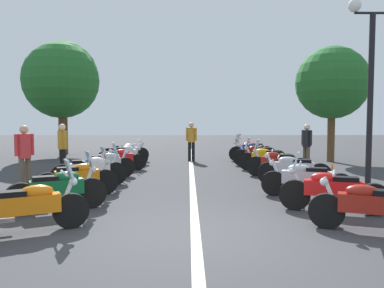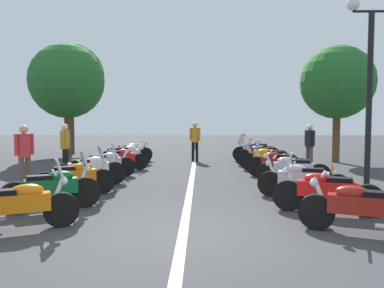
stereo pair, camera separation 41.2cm
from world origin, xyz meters
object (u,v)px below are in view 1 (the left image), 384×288
motorcycle_left_row_4 (105,164)px  motorcycle_right_row_8 (252,149)px  motorcycle_left_row_3 (91,170)px  motorcycle_right_row_6 (259,155)px  motorcycle_left_row_5 (118,159)px  motorcycle_left_row_1 (59,189)px  motorcycle_right_row_0 (372,206)px  motorcycle_left_row_6 (124,155)px  bystander_2 (63,144)px  bystander_1 (191,138)px  roadside_tree_2 (332,83)px  motorcycle_right_row_5 (267,158)px  bystander_0 (307,143)px  motorcycle_left_row_7 (125,152)px  bystander_3 (25,152)px  motorcycle_left_row_0 (27,206)px  motorcycle_left_row_2 (78,178)px  street_lamp_twin_globe (371,62)px  motorcycle_right_row_4 (277,163)px  roadside_tree_0 (61,81)px  traffic_cone_1 (332,173)px  motorcycle_right_row_2 (306,179)px  motorcycle_right_row_1 (332,190)px  motorcycle_right_row_7 (252,151)px  motorcycle_right_row_3 (293,169)px  roadside_tree_1 (64,76)px

motorcycle_left_row_4 → motorcycle_right_row_8: 8.41m
motorcycle_left_row_3 → motorcycle_right_row_6: bearing=18.9°
motorcycle_left_row_5 → motorcycle_left_row_4: bearing=-112.5°
motorcycle_left_row_1 → motorcycle_right_row_0: motorcycle_left_row_1 is taller
motorcycle_left_row_6 → bystander_2: bearing=-156.3°
bystander_1 → roadside_tree_2: (-0.21, -6.18, 2.44)m
motorcycle_right_row_5 → bystander_0: size_ratio=1.20×
bystander_2 → bystander_0: bearing=152.8°
motorcycle_left_row_1 → bystander_0: (6.67, -7.12, 0.53)m
motorcycle_left_row_6 → motorcycle_left_row_7: size_ratio=0.95×
motorcycle_left_row_7 → bystander_3: bearing=-122.4°
motorcycle_left_row_0 → motorcycle_left_row_6: 9.11m
motorcycle_right_row_8 → motorcycle_right_row_0: bearing=114.8°
motorcycle_left_row_1 → motorcycle_left_row_2: motorcycle_left_row_1 is taller
motorcycle_left_row_3 → street_lamp_twin_globe: street_lamp_twin_globe is taller
motorcycle_right_row_4 → roadside_tree_0: bearing=-12.6°
street_lamp_twin_globe → motorcycle_left_row_3: bearing=80.8°
motorcycle_left_row_5 → traffic_cone_1: motorcycle_left_row_5 is taller
motorcycle_left_row_4 → motorcycle_right_row_2: size_ratio=0.88×
bystander_0 → motorcycle_right_row_5: bearing=176.9°
traffic_cone_1 → bystander_1: (5.87, 4.09, 0.73)m
motorcycle_right_row_2 → roadside_tree_2: size_ratio=0.41×
bystander_2 → motorcycle_left_row_2: bearing=77.9°
motorcycle_right_row_1 → motorcycle_right_row_6: 7.58m
motorcycle_right_row_0 → motorcycle_right_row_2: bearing=-63.9°
motorcycle_left_row_6 → roadside_tree_2: 9.52m
motorcycle_right_row_8 → motorcycle_right_row_7: bearing=105.3°
motorcycle_left_row_3 → bystander_1: (6.32, -2.87, 0.56)m
motorcycle_right_row_2 → roadside_tree_2: roadside_tree_2 is taller
motorcycle_right_row_0 → roadside_tree_2: 11.46m
motorcycle_left_row_3 → motorcycle_right_row_7: motorcycle_right_row_7 is taller
bystander_2 → motorcycle_right_row_5: bearing=149.4°
street_lamp_twin_globe → roadside_tree_0: size_ratio=0.87×
motorcycle_right_row_7 → roadside_tree_2: bearing=-162.6°
motorcycle_left_row_2 → bystander_3: (0.90, 1.68, 0.55)m
motorcycle_left_row_0 → motorcycle_right_row_3: size_ratio=0.92×
motorcycle_left_row_0 → motorcycle_right_row_5: motorcycle_right_row_5 is taller
roadside_tree_1 → motorcycle_right_row_3: bearing=-135.6°
motorcycle_right_row_1 → motorcycle_left_row_2: bearing=1.4°
motorcycle_left_row_7 → motorcycle_left_row_6: bearing=-102.4°
motorcycle_right_row_6 → bystander_2: (-2.01, 7.15, 0.54)m
bystander_0 → motorcycle_right_row_7: bearing=100.0°
bystander_2 → roadside_tree_1: roadside_tree_1 is taller
motorcycle_right_row_1 → motorcycle_right_row_5: 6.14m
motorcycle_left_row_4 → motorcycle_right_row_3: (-1.32, -5.66, 0.00)m
bystander_1 → motorcycle_right_row_2: bearing=-136.1°
motorcycle_left_row_1 → motorcycle_right_row_7: (9.07, -5.44, 0.01)m
motorcycle_right_row_4 → roadside_tree_1: size_ratio=0.33×
motorcycle_left_row_7 → roadside_tree_2: 9.56m
roadside_tree_1 → bystander_1: bearing=-118.5°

